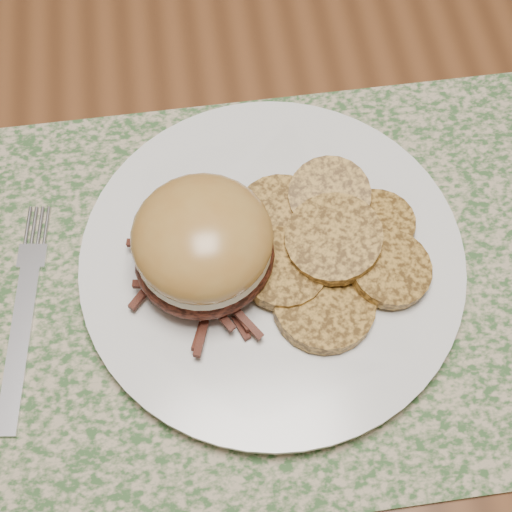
{
  "coord_description": "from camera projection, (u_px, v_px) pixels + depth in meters",
  "views": [
    {
      "loc": [
        0.07,
        -0.42,
        1.23
      ],
      "look_at": [
        0.1,
        -0.2,
        0.79
      ],
      "focal_mm": 50.0,
      "sensor_mm": 36.0,
      "label": 1
    }
  ],
  "objects": [
    {
      "name": "placemat",
      "position": [
        301.0,
        280.0,
        0.52
      ],
      "size": [
        0.45,
        0.33,
        0.0
      ],
      "primitive_type": "cube",
      "color": "#35592D",
      "rests_on": "dining_table"
    },
    {
      "name": "roasted_potatoes",
      "position": [
        327.0,
        247.0,
        0.5
      ],
      "size": [
        0.15,
        0.17,
        0.03
      ],
      "color": "#AA7C32",
      "rests_on": "dinner_plate"
    },
    {
      "name": "pork_sandwich",
      "position": [
        203.0,
        245.0,
        0.47
      ],
      "size": [
        0.12,
        0.12,
        0.07
      ],
      "rotation": [
        0.0,
        0.0,
        0.37
      ],
      "color": "black",
      "rests_on": "dinner_plate"
    },
    {
      "name": "dinner_plate",
      "position": [
        272.0,
        261.0,
        0.52
      ],
      "size": [
        0.26,
        0.26,
        0.02
      ],
      "primitive_type": "cylinder",
      "color": "silver",
      "rests_on": "placemat"
    },
    {
      "name": "fork",
      "position": [
        24.0,
        312.0,
        0.5
      ],
      "size": [
        0.04,
        0.17,
        0.0
      ],
      "rotation": [
        0.0,
        0.0,
        -0.13
      ],
      "color": "silver",
      "rests_on": "placemat"
    },
    {
      "name": "ground",
      "position": [
        186.0,
        355.0,
        1.28
      ],
      "size": [
        3.5,
        3.5,
        0.0
      ],
      "primitive_type": "plane",
      "color": "brown",
      "rests_on": "ground"
    },
    {
      "name": "dining_table",
      "position": [
        124.0,
        134.0,
        0.68
      ],
      "size": [
        1.5,
        0.9,
        0.75
      ],
      "color": "brown",
      "rests_on": "ground"
    }
  ]
}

